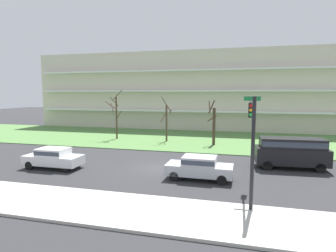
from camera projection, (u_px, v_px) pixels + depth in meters
ground at (158, 168)px, 21.61m from camera, size 160.00×160.00×0.00m
sidewalk_curb_near at (112, 208)px, 13.91m from camera, size 80.00×4.00×0.15m
grass_lawn_strip at (190, 139)px, 35.08m from camera, size 80.00×16.00×0.08m
apartment_building at (204, 91)px, 47.27m from camera, size 54.89×11.77×12.22m
tree_far_left at (116, 115)px, 34.82m from camera, size 1.84×1.97×6.18m
tree_left at (166, 121)px, 33.08m from camera, size 1.38×1.36×5.35m
tree_center at (213, 124)px, 30.86m from camera, size 0.99×1.44×4.99m
sedan_white_near_left at (53, 157)px, 21.51m from camera, size 4.40×1.80×1.57m
sedan_silver_center_left at (199, 167)px, 18.72m from camera, size 4.42×1.85×1.57m
van_black_center_right at (291, 151)px, 21.40m from camera, size 5.30×2.28×2.36m
traffic_signal_mast at (252, 130)px, 14.80m from camera, size 0.90×4.80×5.59m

